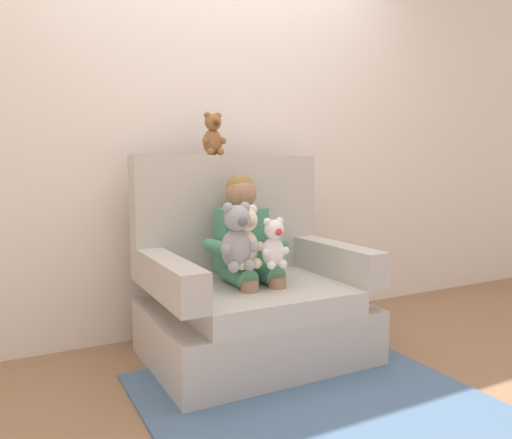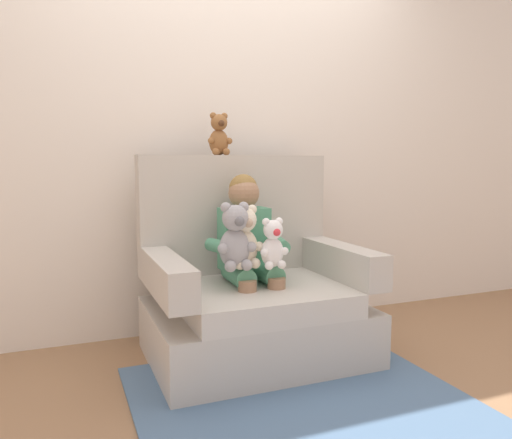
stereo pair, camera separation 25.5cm
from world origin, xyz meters
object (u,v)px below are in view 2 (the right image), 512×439
(seated_child, at_px, (248,243))
(plush_grey, at_px, (235,238))
(plush_cream, at_px, (244,238))
(armchair, at_px, (252,295))
(plush_white, at_px, (273,245))
(plush_brown_on_backrest, at_px, (219,135))

(seated_child, relative_size, plush_grey, 2.42)
(plush_grey, xyz_separation_m, plush_cream, (0.06, 0.03, -0.01))
(armchair, xyz_separation_m, seated_child, (-0.02, -0.00, 0.29))
(plush_grey, distance_m, plush_cream, 0.07)
(plush_white, bearing_deg, plush_grey, 159.33)
(plush_brown_on_backrest, bearing_deg, seated_child, -76.46)
(seated_child, height_order, plush_cream, seated_child)
(seated_child, xyz_separation_m, plush_brown_on_backrest, (-0.07, 0.28, 0.59))
(armchair, xyz_separation_m, plush_cream, (-0.09, -0.13, 0.33))
(armchair, bearing_deg, seated_child, -177.15)
(armchair, height_order, plush_white, armchair)
(armchair, bearing_deg, plush_white, -79.37)
(plush_white, xyz_separation_m, plush_cream, (-0.13, 0.07, 0.03))
(armchair, height_order, plush_brown_on_backrest, plush_brown_on_backrest)
(armchair, xyz_separation_m, plush_white, (0.04, -0.20, 0.30))
(armchair, height_order, plush_cream, armchair)
(plush_grey, bearing_deg, plush_white, -11.55)
(plush_grey, relative_size, plush_brown_on_backrest, 1.39)
(seated_child, bearing_deg, plush_grey, -124.10)
(plush_white, height_order, plush_brown_on_backrest, plush_brown_on_backrest)
(armchair, xyz_separation_m, plush_brown_on_backrest, (-0.09, 0.28, 0.87))
(seated_child, distance_m, plush_cream, 0.15)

